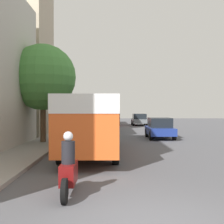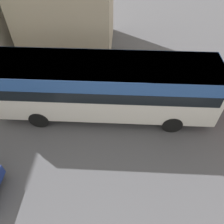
# 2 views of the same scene
# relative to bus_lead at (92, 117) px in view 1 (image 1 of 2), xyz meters

# --- Properties ---
(building_far_terrace) EXTENTS (5.63, 6.13, 12.88)m
(building_far_terrace) POSITION_rel_bus_lead_xyz_m (-7.20, 10.31, 4.58)
(building_far_terrace) COLOR #BCAD93
(building_far_terrace) RESTS_ON ground_plane
(bus_lead) EXTENTS (2.57, 10.39, 2.85)m
(bus_lead) POSITION_rel_bus_lead_xyz_m (0.00, 0.00, 0.00)
(bus_lead) COLOR #EA5B23
(bus_lead) RESTS_ON ground_plane
(bus_following) EXTENTS (2.61, 10.78, 3.10)m
(bus_following) POSITION_rel_bus_lead_xyz_m (-0.22, 13.44, 0.15)
(bus_following) COLOR silver
(bus_following) RESTS_ON ground_plane
(bus_third_in_line) EXTENTS (2.62, 11.08, 3.15)m
(bus_third_in_line) POSITION_rel_bus_lead_xyz_m (-0.12, 26.29, 0.18)
(bus_third_in_line) COLOR red
(bus_third_in_line) RESTS_ON ground_plane
(motorcycle_behind_lead) EXTENTS (0.38, 2.24, 1.73)m
(motorcycle_behind_lead) POSITION_rel_bus_lead_xyz_m (-0.20, -7.76, -1.18)
(motorcycle_behind_lead) COLOR maroon
(motorcycle_behind_lead) RESTS_ON ground_plane
(car_crossing) EXTENTS (1.90, 4.02, 1.58)m
(car_crossing) POSITION_rel_bus_lead_xyz_m (4.69, 7.44, -1.06)
(car_crossing) COLOR navy
(car_crossing) RESTS_ON ground_plane
(car_far_curb) EXTENTS (1.96, 4.25, 1.52)m
(car_far_curb) POSITION_rel_bus_lead_xyz_m (4.78, 24.70, -1.08)
(car_far_curb) COLOR slate
(car_far_curb) RESTS_ON ground_plane
(pedestrian_near_curb) EXTENTS (0.36, 0.36, 1.78)m
(pedestrian_near_curb) POSITION_rel_bus_lead_xyz_m (-2.97, 7.50, -0.80)
(pedestrian_near_curb) COLOR #232838
(pedestrian_near_curb) RESTS_ON sidewalk
(street_tree) EXTENTS (4.23, 4.23, 6.26)m
(street_tree) POSITION_rel_bus_lead_xyz_m (-3.39, 3.93, 2.42)
(street_tree) COLOR brown
(street_tree) RESTS_ON sidewalk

